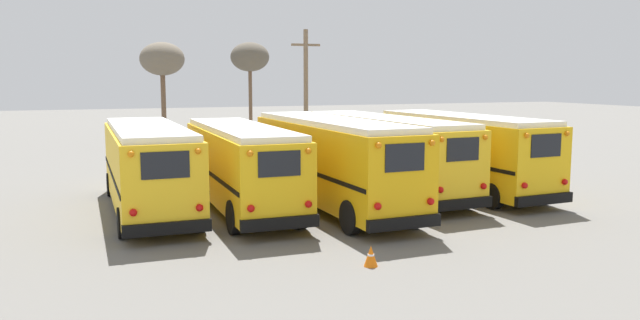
{
  "coord_description": "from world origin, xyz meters",
  "views": [
    {
      "loc": [
        -8.58,
        -21.94,
        4.78
      ],
      "look_at": [
        0.0,
        0.25,
        1.64
      ],
      "focal_mm": 35.0,
      "sensor_mm": 36.0,
      "label": 1
    }
  ],
  "objects_px": {
    "utility_pole": "(306,91)",
    "school_bus_2": "(332,159)",
    "school_bus_1": "(241,164)",
    "bare_tree_0": "(250,58)",
    "school_bus_0": "(148,165)",
    "school_bus_3": "(384,152)",
    "bare_tree_1": "(162,60)",
    "school_bus_4": "(461,150)",
    "traffic_cone": "(371,256)"
  },
  "relations": [
    {
      "from": "school_bus_4",
      "to": "bare_tree_1",
      "type": "relative_size",
      "value": 1.35
    },
    {
      "from": "school_bus_0",
      "to": "school_bus_2",
      "type": "distance_m",
      "value": 6.61
    },
    {
      "from": "school_bus_3",
      "to": "traffic_cone",
      "type": "xyz_separation_m",
      "value": [
        -4.99,
        -9.13,
        -1.46
      ]
    },
    {
      "from": "school_bus_3",
      "to": "traffic_cone",
      "type": "height_order",
      "value": "school_bus_3"
    },
    {
      "from": "school_bus_3",
      "to": "bare_tree_1",
      "type": "relative_size",
      "value": 1.5
    },
    {
      "from": "school_bus_2",
      "to": "bare_tree_1",
      "type": "relative_size",
      "value": 1.46
    },
    {
      "from": "school_bus_3",
      "to": "school_bus_4",
      "type": "xyz_separation_m",
      "value": [
        3.18,
        -0.9,
        0.02
      ]
    },
    {
      "from": "traffic_cone",
      "to": "school_bus_0",
      "type": "bearing_deg",
      "value": 117.3
    },
    {
      "from": "school_bus_4",
      "to": "bare_tree_0",
      "type": "xyz_separation_m",
      "value": [
        -3.51,
        21.2,
        4.42
      ]
    },
    {
      "from": "bare_tree_0",
      "to": "bare_tree_1",
      "type": "distance_m",
      "value": 6.25
    },
    {
      "from": "school_bus_3",
      "to": "bare_tree_1",
      "type": "xyz_separation_m",
      "value": [
        -6.09,
        22.71,
        4.3
      ]
    },
    {
      "from": "school_bus_1",
      "to": "school_bus_0",
      "type": "bearing_deg",
      "value": 164.83
    },
    {
      "from": "bare_tree_0",
      "to": "bare_tree_1",
      "type": "bearing_deg",
      "value": 157.28
    },
    {
      "from": "utility_pole",
      "to": "traffic_cone",
      "type": "xyz_separation_m",
      "value": [
        -6.1,
        -21.75,
        -3.73
      ]
    },
    {
      "from": "school_bus_3",
      "to": "utility_pole",
      "type": "relative_size",
      "value": 1.43
    },
    {
      "from": "school_bus_4",
      "to": "school_bus_2",
      "type": "bearing_deg",
      "value": -169.84
    },
    {
      "from": "school_bus_0",
      "to": "school_bus_1",
      "type": "xyz_separation_m",
      "value": [
        3.18,
        -0.86,
        -0.01
      ]
    },
    {
      "from": "utility_pole",
      "to": "traffic_cone",
      "type": "height_order",
      "value": "utility_pole"
    },
    {
      "from": "school_bus_0",
      "to": "school_bus_1",
      "type": "distance_m",
      "value": 3.3
    },
    {
      "from": "school_bus_4",
      "to": "utility_pole",
      "type": "xyz_separation_m",
      "value": [
        -2.08,
        13.51,
        2.25
      ]
    },
    {
      "from": "utility_pole",
      "to": "school_bus_1",
      "type": "bearing_deg",
      "value": -118.5
    },
    {
      "from": "school_bus_0",
      "to": "school_bus_3",
      "type": "distance_m",
      "value": 9.56
    },
    {
      "from": "school_bus_0",
      "to": "utility_pole",
      "type": "bearing_deg",
      "value": 50.44
    },
    {
      "from": "school_bus_2",
      "to": "traffic_cone",
      "type": "height_order",
      "value": "school_bus_2"
    },
    {
      "from": "traffic_cone",
      "to": "school_bus_2",
      "type": "bearing_deg",
      "value": 75.71
    },
    {
      "from": "school_bus_2",
      "to": "traffic_cone",
      "type": "xyz_separation_m",
      "value": [
        -1.81,
        -7.09,
        -1.53
      ]
    },
    {
      "from": "school_bus_1",
      "to": "school_bus_4",
      "type": "relative_size",
      "value": 0.99
    },
    {
      "from": "school_bus_1",
      "to": "school_bus_2",
      "type": "height_order",
      "value": "school_bus_2"
    },
    {
      "from": "bare_tree_0",
      "to": "school_bus_1",
      "type": "bearing_deg",
      "value": -105.74
    },
    {
      "from": "bare_tree_1",
      "to": "school_bus_4",
      "type": "bearing_deg",
      "value": -68.56
    },
    {
      "from": "school_bus_1",
      "to": "utility_pole",
      "type": "relative_size",
      "value": 1.28
    },
    {
      "from": "school_bus_2",
      "to": "school_bus_4",
      "type": "bearing_deg",
      "value": 10.16
    },
    {
      "from": "school_bus_2",
      "to": "traffic_cone",
      "type": "relative_size",
      "value": 19.51
    },
    {
      "from": "utility_pole",
      "to": "school_bus_2",
      "type": "bearing_deg",
      "value": -106.32
    },
    {
      "from": "school_bus_1",
      "to": "school_bus_3",
      "type": "height_order",
      "value": "school_bus_3"
    },
    {
      "from": "school_bus_2",
      "to": "traffic_cone",
      "type": "bearing_deg",
      "value": -104.29
    },
    {
      "from": "bare_tree_0",
      "to": "traffic_cone",
      "type": "xyz_separation_m",
      "value": [
        -4.67,
        -29.43,
        -5.9
      ]
    },
    {
      "from": "school_bus_1",
      "to": "school_bus_2",
      "type": "relative_size",
      "value": 0.92
    },
    {
      "from": "school_bus_1",
      "to": "utility_pole",
      "type": "distance_m",
      "value": 15.84
    },
    {
      "from": "school_bus_1",
      "to": "school_bus_3",
      "type": "bearing_deg",
      "value": 10.3
    },
    {
      "from": "school_bus_1",
      "to": "bare_tree_0",
      "type": "relative_size",
      "value": 1.34
    },
    {
      "from": "bare_tree_1",
      "to": "school_bus_0",
      "type": "bearing_deg",
      "value": -98.57
    },
    {
      "from": "school_bus_4",
      "to": "bare_tree_0",
      "type": "bearing_deg",
      "value": 99.39
    },
    {
      "from": "school_bus_4",
      "to": "utility_pole",
      "type": "relative_size",
      "value": 1.29
    },
    {
      "from": "traffic_cone",
      "to": "bare_tree_0",
      "type": "bearing_deg",
      "value": 80.98
    },
    {
      "from": "school_bus_0",
      "to": "utility_pole",
      "type": "relative_size",
      "value": 1.3
    },
    {
      "from": "school_bus_1",
      "to": "school_bus_3",
      "type": "xyz_separation_m",
      "value": [
        6.37,
        1.16,
        0.05
      ]
    },
    {
      "from": "school_bus_0",
      "to": "school_bus_2",
      "type": "height_order",
      "value": "school_bus_2"
    },
    {
      "from": "school_bus_1",
      "to": "bare_tree_0",
      "type": "xyz_separation_m",
      "value": [
        6.05,
        21.46,
        4.49
      ]
    },
    {
      "from": "school_bus_3",
      "to": "traffic_cone",
      "type": "relative_size",
      "value": 20.1
    }
  ]
}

